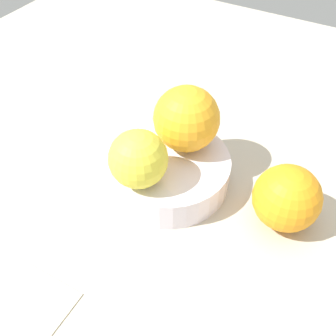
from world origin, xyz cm
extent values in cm
cube|color=#BCB29E|center=(0.00, 0.00, -1.00)|extent=(110.00, 110.00, 2.00)
cylinder|color=silver|center=(0.00, 0.00, 0.36)|extent=(9.72, 9.72, 0.72)
cylinder|color=silver|center=(0.00, 0.00, 2.01)|extent=(15.67, 15.67, 4.01)
sphere|color=yellow|center=(1.13, 4.73, 7.42)|extent=(6.81, 6.81, 6.81)
sphere|color=#F9A823|center=(-0.59, -3.50, 8.12)|extent=(8.21, 8.21, 8.21)
sphere|color=orange|center=(-14.79, -1.19, 3.91)|extent=(7.82, 7.82, 7.82)
cube|color=beige|center=(5.13, 23.78, 0.15)|extent=(11.07, 11.07, 0.30)
camera|label=1|loc=(-17.76, 31.14, 38.46)|focal=42.95mm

